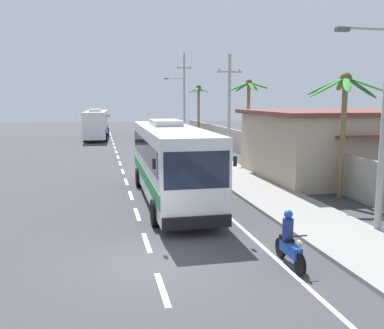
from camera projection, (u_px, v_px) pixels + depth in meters
The scene contains 15 objects.
ground_plane at pixel (153, 263), 12.53m from camera, with size 160.00×160.00×0.00m, color #3A3A3F.
sidewalk_kerb at pixel (252, 185), 23.61m from camera, with size 3.20×90.00×0.14m, color gray.
lane_markings at pixel (159, 174), 27.31m from camera, with size 3.84×71.13×0.01m.
boundary_wall at pixel (285, 156), 28.13m from camera, with size 0.24×60.00×2.07m, color #9E998E.
coach_bus_foreground at pixel (170, 160), 20.04m from camera, with size 2.99×11.71×3.78m.
coach_bus_far_lane at pixel (96, 123), 51.42m from camera, with size 3.27×12.55×3.66m.
motorcycle_beside_bus at pixel (179, 159), 29.49m from camera, with size 0.56×1.96×1.67m.
motorcycle_trailing at pixel (289, 243), 12.29m from camera, with size 0.56×1.96×1.62m.
pedestrian_near_kerb at pixel (221, 156), 28.68m from camera, with size 0.36×0.36×1.66m.
utility_pole_mid at pixel (229, 106), 32.80m from camera, with size 2.01×0.24×8.23m.
utility_pole_far at pixel (184, 94), 50.69m from camera, with size 3.33×0.24×10.25m.
palm_nearest at pixel (249, 99), 34.09m from camera, with size 3.39×3.28×6.41m.
palm_second at pixel (344, 103), 20.08m from camera, with size 3.93×3.90×6.08m.
palm_third at pixel (199, 101), 48.88m from camera, with size 2.49×2.44×6.45m.
roadside_building at pixel (368, 143), 26.41m from camera, with size 14.66×9.32×4.14m.
Camera 1 is at (-1.44, -11.90, 4.82)m, focal length 39.42 mm.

